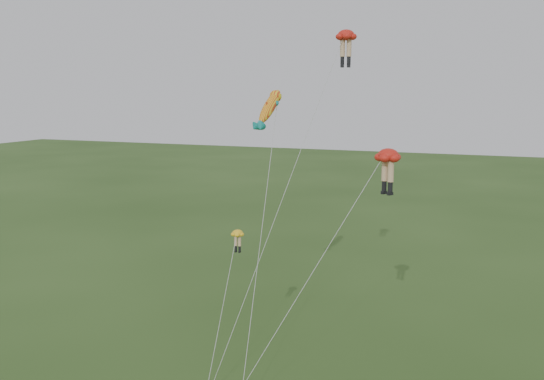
% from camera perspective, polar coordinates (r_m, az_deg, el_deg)
% --- Properties ---
extents(legs_kite_red_high, '(6.74, 9.11, 22.05)m').
position_cam_1_polar(legs_kite_red_high, '(40.21, 6.75, 13.48)').
color(legs_kite_red_high, red).
rests_on(legs_kite_red_high, ground).
extents(legs_kite_red_mid, '(8.39, 9.66, 14.79)m').
position_cam_1_polar(legs_kite_red_mid, '(36.68, 10.71, 2.67)').
color(legs_kite_red_mid, red).
rests_on(legs_kite_red_mid, ground).
extents(legs_kite_yellow, '(1.04, 6.49, 9.27)m').
position_cam_1_polar(legs_kite_yellow, '(39.25, -3.42, -5.05)').
color(legs_kite_yellow, yellow).
rests_on(legs_kite_yellow, ground).
extents(fish_kite, '(3.12, 12.35, 18.52)m').
position_cam_1_polar(fish_kite, '(41.88, -0.23, 7.72)').
color(fish_kite, yellow).
rests_on(fish_kite, ground).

